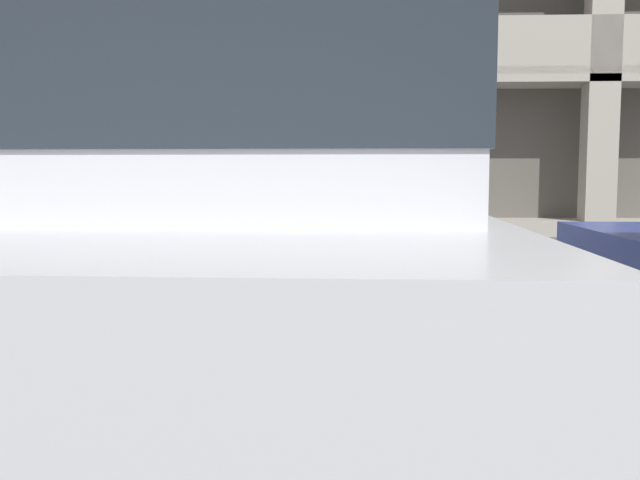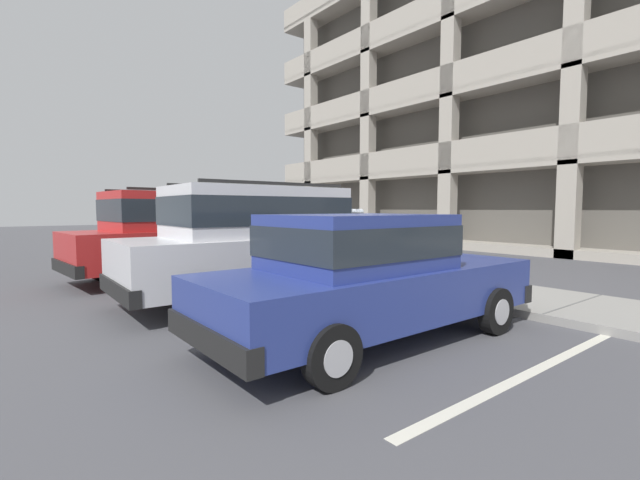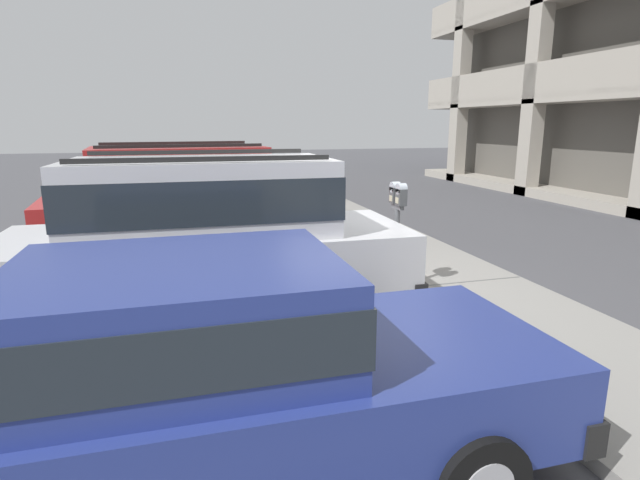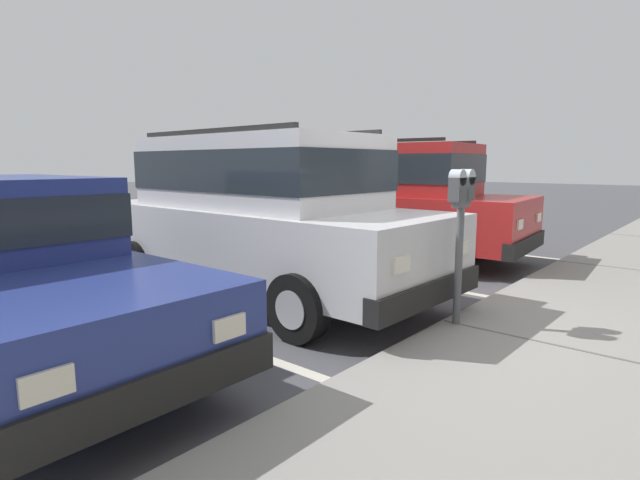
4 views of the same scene
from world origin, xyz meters
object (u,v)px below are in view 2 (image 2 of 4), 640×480
Objects in this scene: dark_hatchback at (368,274)px; parking_meter_near at (356,227)px; red_sedan at (178,231)px; parking_garage at (630,94)px; silver_suv at (259,238)px.

dark_hatchback is 3.03× the size of parking_meter_near.
dark_hatchback is 4.05m from parking_meter_near.
red_sedan reaches higher than parking_meter_near.
parking_garage is (0.87, 13.69, 4.81)m from parking_meter_near.
dark_hatchback is at bearing -3.69° from red_sedan.
parking_garage reaches higher than dark_hatchback.
parking_garage is at bearing 88.63° from silver_suv.
parking_meter_near is at bearing 139.08° from dark_hatchback.
red_sedan is at bearing -103.46° from parking_garage.
red_sedan is 3.32× the size of parking_meter_near.
red_sedan is 6.12m from dark_hatchback.
red_sedan is (-3.26, -0.24, 0.00)m from silver_suv.
dark_hatchback is 0.14× the size of parking_garage.
parking_garage is at bearing 97.69° from dark_hatchback.
parking_meter_near is 14.53m from parking_garage.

